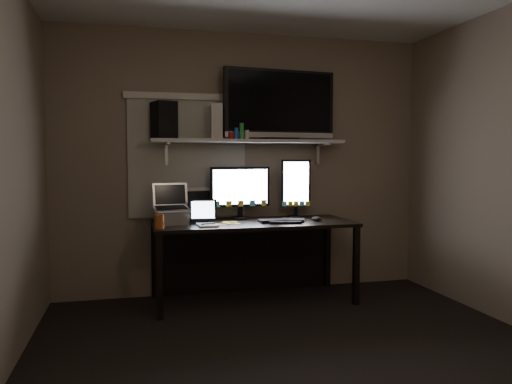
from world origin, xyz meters
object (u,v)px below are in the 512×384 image
object	(u,v)px
desk	(250,239)
laptop	(171,204)
cup	(159,222)
game_console	(216,122)
mouse	(317,219)
tv	(280,105)
keyboard	(282,221)
tablet	(203,211)
speaker	(164,120)
monitor_landscape	(240,192)
monitor_portrait	(296,188)

from	to	relation	value
desk	laptop	bearing A→B (deg)	-171.03
cup	game_console	xyz separation A→B (m)	(0.55, 0.46, 0.85)
mouse	tv	size ratio (longest dim) A/B	0.11
keyboard	game_console	xyz separation A→B (m)	(-0.55, 0.31, 0.90)
mouse	tablet	xyz separation A→B (m)	(-1.04, 0.10, 0.08)
keyboard	speaker	xyz separation A→B (m)	(-1.02, 0.31, 0.90)
tv	speaker	xyz separation A→B (m)	(-1.09, 0.00, -0.17)
monitor_landscape	laptop	size ratio (longest dim) A/B	1.67
desk	cup	xyz separation A→B (m)	(-0.85, -0.36, 0.23)
monitor_portrait	tablet	bearing A→B (deg)	-160.67
keyboard	cup	world-z (taller)	cup
tablet	speaker	size ratio (longest dim) A/B	0.73
monitor_portrait	tablet	world-z (taller)	monitor_portrait
desk	tablet	xyz separation A→B (m)	(-0.46, -0.11, 0.28)
tv	game_console	xyz separation A→B (m)	(-0.62, 0.00, -0.17)
mouse	tv	bearing A→B (deg)	119.38
mouse	tv	distance (m)	1.14
speaker	tablet	bearing A→B (deg)	-52.06
desk	monitor_portrait	size ratio (longest dim) A/B	3.16
monitor_landscape	cup	distance (m)	0.92
monitor_landscape	monitor_portrait	distance (m)	0.55
desk	speaker	xyz separation A→B (m)	(-0.78, 0.10, 1.09)
monitor_landscape	monitor_portrait	xyz separation A→B (m)	(0.55, -0.02, 0.03)
monitor_portrait	keyboard	xyz separation A→B (m)	(-0.23, -0.29, -0.27)
laptop	tablet	bearing A→B (deg)	-6.45
tablet	laptop	world-z (taller)	laptop
monitor_landscape	speaker	world-z (taller)	speaker
tablet	laptop	xyz separation A→B (m)	(-0.28, -0.00, 0.07)
game_console	speaker	bearing A→B (deg)	-173.06
monitor_portrait	speaker	distance (m)	1.40
mouse	laptop	bearing A→B (deg)	164.86
tv	game_console	bearing A→B (deg)	173.98
desk	mouse	distance (m)	0.65
desk	keyboard	bearing A→B (deg)	-40.71
monitor_portrait	mouse	size ratio (longest dim) A/B	4.84
keyboard	laptop	size ratio (longest dim) A/B	1.23
monitor_portrait	keyboard	size ratio (longest dim) A/B	1.34
speaker	keyboard	bearing A→B (deg)	-34.97
tv	tablet	bearing A→B (deg)	-170.55
monitor_portrait	mouse	bearing A→B (deg)	-62.80
desk	cup	distance (m)	0.95
desk	cup	size ratio (longest dim) A/B	15.65
desk	tablet	size ratio (longest dim) A/B	7.40
cup	speaker	xyz separation A→B (m)	(0.08, 0.46, 0.86)
monitor_portrait	game_console	xyz separation A→B (m)	(-0.78, 0.02, 0.62)
laptop	speaker	xyz separation A→B (m)	(-0.04, 0.22, 0.74)
tablet	speaker	distance (m)	0.90
game_console	speaker	xyz separation A→B (m)	(-0.47, 0.00, 0.01)
monitor_landscape	game_console	xyz separation A→B (m)	(-0.23, 0.00, 0.66)
monitor_portrait	cup	bearing A→B (deg)	-154.03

